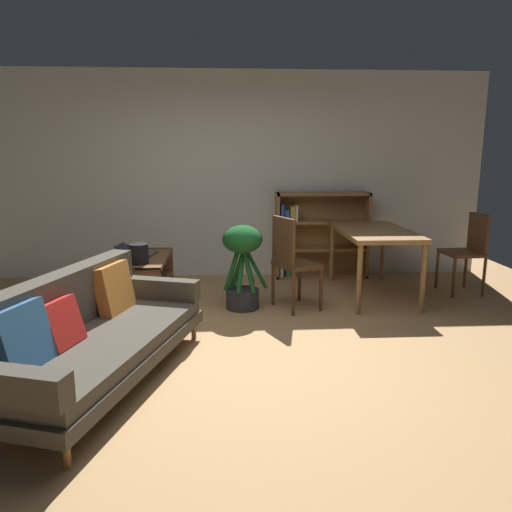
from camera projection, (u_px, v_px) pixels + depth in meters
ground_plane at (234, 352)px, 4.09m from camera, size 8.16×8.16×0.00m
back_wall_panel at (230, 176)px, 6.44m from camera, size 6.80×0.10×2.70m
fabric_couch at (86, 332)px, 3.50m from camera, size 1.40×2.21×0.78m
media_console at (147, 282)px, 5.24m from camera, size 0.45×1.08×0.55m
open_laptop at (138, 252)px, 5.33m from camera, size 0.45×0.34×0.11m
desk_speaker at (139, 254)px, 4.87m from camera, size 0.19×0.19×0.20m
potted_floor_plant at (242, 260)px, 5.14m from camera, size 0.49×0.50×0.91m
dining_table at (374, 236)px, 5.59m from camera, size 0.77×1.45×0.79m
dining_chair_near at (468, 248)px, 5.75m from camera, size 0.43×0.46×0.95m
dining_chair_far at (291, 258)px, 5.10m from camera, size 0.53×0.57×1.00m
bookshelf at (317, 235)px, 6.52m from camera, size 1.24×0.28×1.14m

